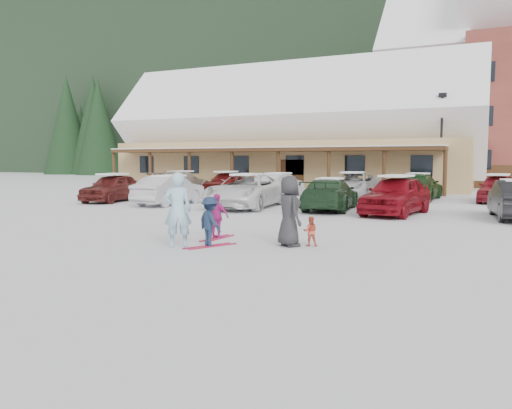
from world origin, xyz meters
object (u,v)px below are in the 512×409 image
at_px(child_magenta, 217,216).
at_px(parked_car_1, 169,190).
at_px(toddler_red, 310,231).
at_px(day_lodge, 291,139).
at_px(parked_car_3, 330,194).
at_px(parked_car_7, 181,182).
at_px(lamp_post, 441,137).
at_px(bystander_dark, 289,211).
at_px(parked_car_4, 396,195).
at_px(adult_skier, 178,210).
at_px(parked_car_0, 113,188).
at_px(parked_car_8, 226,182).
at_px(parked_car_11, 418,187).
at_px(parked_car_2, 246,191).
at_px(parked_car_12, 498,188).
at_px(child_navy, 210,222).
at_px(parked_car_9, 279,185).
at_px(parked_car_10, 352,185).

height_order(child_magenta, parked_car_1, parked_car_1).
bearing_deg(toddler_red, day_lodge, -88.62).
relative_size(toddler_red, parked_car_3, 0.16).
bearing_deg(parked_car_7, lamp_post, -150.57).
distance_m(bystander_dark, parked_car_4, 8.80).
bearing_deg(parked_car_3, parked_car_4, 162.98).
relative_size(adult_skier, parked_car_0, 0.44).
relative_size(parked_car_8, parked_car_11, 0.84).
relative_size(parked_car_2, parked_car_3, 1.16).
height_order(parked_car_7, parked_car_8, parked_car_7).
relative_size(parked_car_7, parked_car_12, 1.16).
bearing_deg(parked_car_8, child_navy, -63.72).
bearing_deg(parked_car_3, parked_car_8, -45.49).
bearing_deg(toddler_red, lamp_post, -113.55).
distance_m(parked_car_4, parked_car_9, 10.67).
height_order(parked_car_9, parked_car_10, parked_car_10).
bearing_deg(parked_car_9, bystander_dark, 119.36).
height_order(bystander_dark, parked_car_11, bystander_dark).
height_order(child_navy, parked_car_8, parked_car_8).
distance_m(parked_car_0, parked_car_9, 9.57).
distance_m(parked_car_3, parked_car_7, 14.44).
bearing_deg(child_navy, parked_car_4, -80.24).
bearing_deg(parked_car_10, child_navy, -86.91).
bearing_deg(parked_car_11, lamp_post, -91.79).
bearing_deg(bystander_dark, parked_car_12, -62.76).
bearing_deg(child_magenta, toddler_red, -176.72).
distance_m(parked_car_4, parked_car_11, 8.01).
xyz_separation_m(child_navy, parked_car_12, (6.84, 17.59, 0.09)).
bearing_deg(parked_car_1, day_lodge, -87.38).
height_order(toddler_red, parked_car_4, parked_car_4).
distance_m(parked_car_2, parked_car_3, 3.85).
bearing_deg(lamp_post, parked_car_1, -127.54).
height_order(parked_car_0, parked_car_9, parked_car_0).
relative_size(toddler_red, parked_car_11, 0.15).
bearing_deg(lamp_post, child_magenta, -99.82).
distance_m(parked_car_1, parked_car_8, 8.63).
distance_m(child_magenta, parked_car_10, 15.74).
bearing_deg(lamp_post, parked_car_8, -154.19).
distance_m(parked_car_3, parked_car_11, 7.94).
relative_size(child_navy, parked_car_1, 0.29).
relative_size(day_lodge, child_magenta, 23.09).
relative_size(child_navy, parked_car_8, 0.30).
bearing_deg(parked_car_1, toddler_red, 140.64).
xyz_separation_m(parked_car_1, parked_car_9, (2.78, 7.27, -0.01)).
bearing_deg(bystander_dark, parked_car_10, -37.48).
bearing_deg(parked_car_1, child_magenta, 131.67).
bearing_deg(parked_car_11, child_navy, 84.26).
height_order(bystander_dark, parked_car_2, bystander_dark).
relative_size(parked_car_10, parked_car_11, 1.08).
relative_size(adult_skier, parked_car_2, 0.34).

